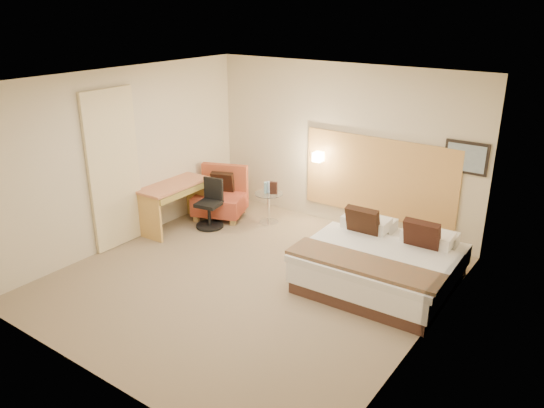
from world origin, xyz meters
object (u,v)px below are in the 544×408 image
Objects in this scene: desk_chair at (210,208)px; bed at (382,263)px; side_table at (269,206)px; desk at (175,193)px; lounge_chair at (221,197)px.

bed is at bearing -2.38° from desk_chair.
bed reaches higher than side_table.
side_table is 1.60m from desk.
desk_chair reaches higher than side_table.
bed reaches higher than desk_chair.
bed is 3.64m from desk.
lounge_chair is at bearing 109.82° from desk_chair.
desk reaches higher than side_table.
desk is 0.64m from desk_chair.
desk is (-1.15, -1.07, 0.31)m from side_table.
side_table is (0.88, 0.22, -0.05)m from lounge_chair.
desk_chair is at bearing 177.62° from bed.
lounge_chair is 1.27× the size of desk_chair.
lounge_chair is 0.51m from desk_chair.
bed is at bearing -10.32° from lounge_chair.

